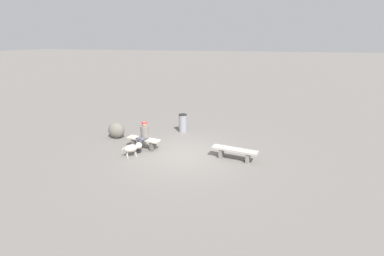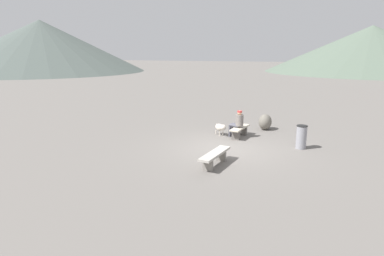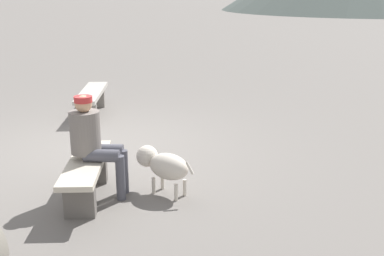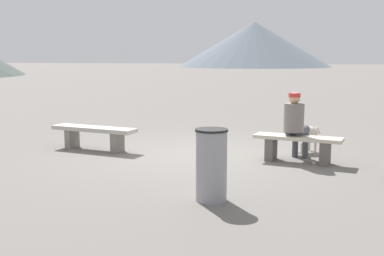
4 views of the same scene
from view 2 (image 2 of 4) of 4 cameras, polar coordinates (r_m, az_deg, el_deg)
ground at (r=13.34m, az=5.93°, el=-3.66°), size 210.00×210.00×0.06m
bench_left at (r=11.26m, az=3.99°, el=-4.86°), size 1.87×0.70×0.47m
bench_right at (r=15.03m, az=8.28°, el=-0.40°), size 1.59×0.65×0.47m
seated_person at (r=14.89m, az=7.92°, el=1.10°), size 0.46×0.66×1.24m
dog at (r=15.24m, az=4.95°, el=0.10°), size 0.69×0.67×0.56m
trash_bin at (r=13.83m, az=18.45°, el=-1.49°), size 0.43×0.43×0.95m
boulder at (r=16.71m, az=12.58°, el=1.04°), size 0.87×0.68×0.77m
distant_peak_0 at (r=78.00m, az=27.18°, el=11.43°), size 35.48×35.48×6.37m
distant_peak_2 at (r=67.63m, az=28.57°, el=11.95°), size 36.37×36.37×8.12m
distant_peak_3 at (r=67.61m, az=-24.66°, el=12.82°), size 36.87×36.87×9.21m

